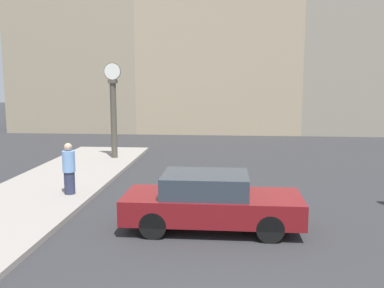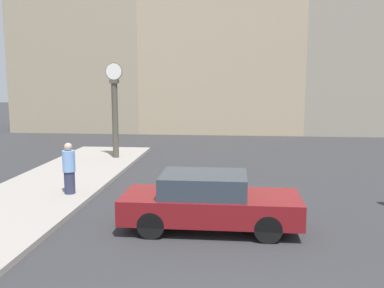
# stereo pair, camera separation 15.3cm
# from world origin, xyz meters

# --- Properties ---
(sidewalk_corner) EXTENTS (3.61, 18.85, 0.14)m
(sidewalk_corner) POSITION_xyz_m (-6.10, 7.42, 0.07)
(sidewalk_corner) COLOR gray
(sidewalk_corner) RESTS_ON ground_plane
(building_row) EXTENTS (30.76, 5.00, 17.66)m
(building_row) POSITION_xyz_m (-0.63, 25.63, 7.60)
(building_row) COLOR gray
(building_row) RESTS_ON ground_plane
(sedan_car) EXTENTS (4.34, 1.72, 1.40)m
(sedan_car) POSITION_xyz_m (-0.55, 5.32, 0.71)
(sedan_car) COLOR maroon
(sedan_car) RESTS_ON ground_plane
(street_clock) EXTENTS (0.77, 0.36, 4.26)m
(street_clock) POSITION_xyz_m (-5.30, 13.93, 2.28)
(street_clock) COLOR #4C473D
(street_clock) RESTS_ON sidewalk_corner
(pedestrian_blue_stripe) EXTENTS (0.39, 0.39, 1.60)m
(pedestrian_blue_stripe) POSITION_xyz_m (-5.04, 7.70, 0.93)
(pedestrian_blue_stripe) COLOR #2D334C
(pedestrian_blue_stripe) RESTS_ON sidewalk_corner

